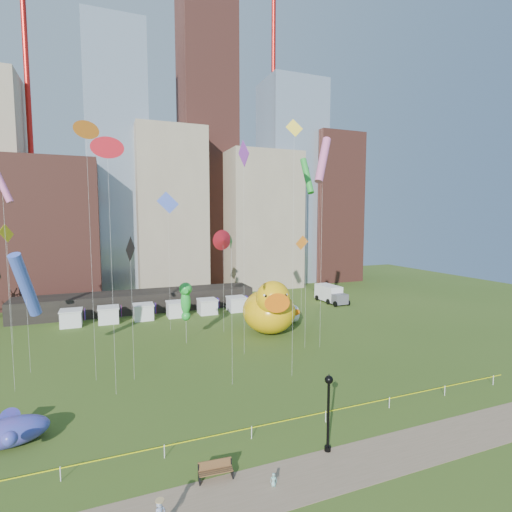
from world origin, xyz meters
name	(u,v)px	position (x,y,z in m)	size (l,w,h in m)	color
ground	(252,439)	(0.00, 0.00, 0.00)	(160.00, 160.00, 0.00)	#38541A
footpath	(282,484)	(0.00, -5.00, 0.01)	(70.00, 4.00, 0.02)	#7A664C
skyline	(160,190)	(2.25, 61.06, 21.44)	(101.00, 23.00, 68.00)	brown
crane_left	(31,54)	(-21.11, 64.00, 46.90)	(23.00, 1.00, 76.00)	red
crane_right	(277,88)	(30.89, 64.00, 46.90)	(23.00, 1.00, 76.00)	red
pavilion	(140,301)	(-4.00, 42.00, 1.60)	(38.00, 6.00, 3.20)	black
vendor_tents	(177,310)	(1.02, 36.00, 1.11)	(33.24, 2.80, 2.40)	white
caution_tape	(252,429)	(0.00, 0.00, 0.68)	(50.00, 0.06, 0.90)	white
big_duck	(270,308)	(11.07, 22.28, 3.44)	(8.64, 10.41, 7.49)	#F4B30C
small_duck	(291,314)	(16.13, 26.09, 1.30)	(2.70, 3.66, 2.83)	white
seahorse_green	(186,298)	(-0.11, 22.45, 5.65)	(1.81, 2.15, 7.62)	silver
seahorse_purple	(270,305)	(11.26, 22.72, 3.77)	(1.31, 1.65, 5.39)	silver
whale_inflatable	(10,430)	(-15.56, 5.45, 0.98)	(5.23, 6.23, 2.13)	#583BA1
park_bench	(215,469)	(-3.47, -3.10, 0.57)	(2.08, 0.81, 1.04)	brown
lamppost	(328,404)	(4.18, -3.20, 3.25)	(0.55, 0.55, 5.31)	black
box_truck	(330,294)	(29.26, 36.09, 1.57)	(3.17, 7.31, 3.06)	white
toddler	(274,480)	(-0.54, -4.98, 0.41)	(0.27, 0.20, 0.78)	silver
kite_0	(223,240)	(5.54, 25.21, 12.52)	(2.34, 1.92, 13.88)	silver
kite_1	(2,185)	(-17.07, 14.77, 18.22)	(1.93, 1.44, 19.88)	silver
kite_2	(130,252)	(-6.93, 13.46, 12.31)	(0.71, 2.29, 13.73)	silver
kite_3	(307,176)	(12.72, 15.52, 20.21)	(0.82, 2.53, 22.37)	silver
kite_4	(6,236)	(-20.04, 29.72, 13.32)	(1.24, 1.88, 14.75)	silver
kite_5	(168,205)	(-1.05, 28.95, 17.22)	(2.85, 0.82, 18.99)	silver
kite_6	(86,131)	(-10.34, 14.66, 23.17)	(1.53, 0.92, 24.11)	silver
kite_7	(244,158)	(5.25, 16.18, 21.94)	(0.21, 2.95, 23.90)	silver
kite_8	(107,149)	(-8.64, 10.76, 21.11)	(1.78, 0.28, 22.08)	silver
kite_9	(323,160)	(14.50, 15.08, 22.06)	(3.13, 2.70, 24.81)	silver
kite_11	(231,243)	(1.47, 8.93, 13.21)	(0.57, 1.21, 13.93)	silver
kite_12	(294,146)	(7.51, 8.62, 22.05)	(1.39, 0.85, 24.49)	silver
kite_13	(26,285)	(-16.51, 19.04, 8.85)	(2.60, 4.11, 12.23)	silver
kite_14	(302,244)	(19.14, 28.51, 11.46)	(2.25, 0.12, 12.81)	silver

